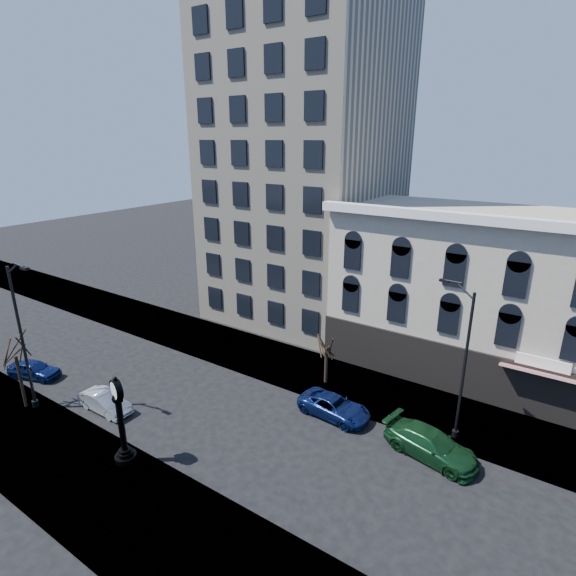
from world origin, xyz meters
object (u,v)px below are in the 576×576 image
Objects in this scene: street_clock at (121,424)px; car_near_a at (34,369)px; street_lamp_near at (20,299)px; car_near_b at (105,402)px.

street_clock is 13.55m from car_near_a.
street_lamp_near is 8.80m from car_near_a.
street_clock is 10.02m from street_lamp_near.
street_clock is 0.51× the size of street_lamp_near.
car_near_a is 0.99× the size of car_near_b.
street_lamp_near reaches higher than car_near_a.
car_near_a is (-4.77, 2.09, -7.09)m from street_lamp_near.
car_near_b is (8.11, 0.27, -0.01)m from car_near_a.
street_lamp_near is at bearing 124.19° from car_near_b.
street_clock is at bearing -118.10° from car_near_a.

